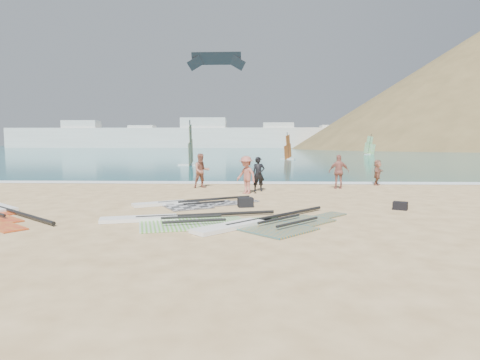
{
  "coord_description": "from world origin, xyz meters",
  "views": [
    {
      "loc": [
        0.16,
        -12.24,
        2.56
      ],
      "look_at": [
        -0.39,
        4.0,
        1.0
      ],
      "focal_mm": 30.0,
      "sensor_mm": 36.0,
      "label": 1
    }
  ],
  "objects_px": {
    "beachgoer_mid": "(246,175)",
    "rig_grey": "(188,204)",
    "gear_bag_far": "(400,206)",
    "person_wetsuit": "(259,174)",
    "beachgoer_left": "(201,171)",
    "rig_green": "(177,220)",
    "beachgoer_right": "(377,173)",
    "gear_bag_near": "(245,202)",
    "beachgoer_back": "(339,172)",
    "rig_orange": "(268,224)"
  },
  "relations": [
    {
      "from": "rig_orange",
      "to": "person_wetsuit",
      "type": "bearing_deg",
      "value": 45.07
    },
    {
      "from": "gear_bag_far",
      "to": "person_wetsuit",
      "type": "distance_m",
      "value": 7.66
    },
    {
      "from": "gear_bag_far",
      "to": "beachgoer_left",
      "type": "xyz_separation_m",
      "value": [
        -8.42,
        6.93,
        0.8
      ]
    },
    {
      "from": "gear_bag_near",
      "to": "beachgoer_back",
      "type": "distance_m",
      "value": 8.03
    },
    {
      "from": "person_wetsuit",
      "to": "beachgoer_mid",
      "type": "bearing_deg",
      "value": -128.6
    },
    {
      "from": "person_wetsuit",
      "to": "beachgoer_left",
      "type": "bearing_deg",
      "value": 147.76
    },
    {
      "from": "beachgoer_left",
      "to": "gear_bag_near",
      "type": "bearing_deg",
      "value": -91.34
    },
    {
      "from": "gear_bag_near",
      "to": "beachgoer_right",
      "type": "distance_m",
      "value": 11.17
    },
    {
      "from": "rig_green",
      "to": "gear_bag_near",
      "type": "height_order",
      "value": "gear_bag_near"
    },
    {
      "from": "gear_bag_near",
      "to": "beachgoer_left",
      "type": "height_order",
      "value": "beachgoer_left"
    },
    {
      "from": "rig_green",
      "to": "rig_orange",
      "type": "bearing_deg",
      "value": -25.13
    },
    {
      "from": "rig_grey",
      "to": "beachgoer_left",
      "type": "bearing_deg",
      "value": 62.57
    },
    {
      "from": "rig_green",
      "to": "beachgoer_left",
      "type": "bearing_deg",
      "value": 76.42
    },
    {
      "from": "beachgoer_mid",
      "to": "rig_grey",
      "type": "bearing_deg",
      "value": -78.47
    },
    {
      "from": "rig_green",
      "to": "beachgoer_right",
      "type": "height_order",
      "value": "beachgoer_right"
    },
    {
      "from": "rig_orange",
      "to": "beachgoer_right",
      "type": "xyz_separation_m",
      "value": [
        6.85,
        11.65,
        0.7
      ]
    },
    {
      "from": "rig_grey",
      "to": "beachgoer_right",
      "type": "bearing_deg",
      "value": 8.38
    },
    {
      "from": "rig_green",
      "to": "beachgoer_right",
      "type": "xyz_separation_m",
      "value": [
        9.74,
        11.2,
        0.7
      ]
    },
    {
      "from": "rig_green",
      "to": "beachgoer_mid",
      "type": "height_order",
      "value": "beachgoer_mid"
    },
    {
      "from": "beachgoer_mid",
      "to": "beachgoer_back",
      "type": "xyz_separation_m",
      "value": [
        5.0,
        2.26,
        -0.0
      ]
    },
    {
      "from": "gear_bag_far",
      "to": "beachgoer_back",
      "type": "distance_m",
      "value": 6.84
    },
    {
      "from": "rig_green",
      "to": "beachgoer_right",
      "type": "bearing_deg",
      "value": 32.81
    },
    {
      "from": "gear_bag_far",
      "to": "beachgoer_mid",
      "type": "xyz_separation_m",
      "value": [
        -5.89,
        4.47,
        0.78
      ]
    },
    {
      "from": "rig_green",
      "to": "gear_bag_near",
      "type": "bearing_deg",
      "value": 38.55
    },
    {
      "from": "gear_bag_near",
      "to": "person_wetsuit",
      "type": "distance_m",
      "value": 5.14
    },
    {
      "from": "beachgoer_right",
      "to": "beachgoer_left",
      "type": "bearing_deg",
      "value": 127.1
    },
    {
      "from": "person_wetsuit",
      "to": "beachgoer_mid",
      "type": "xyz_separation_m",
      "value": [
        -0.62,
        -1.04,
        0.04
      ]
    },
    {
      "from": "beachgoer_left",
      "to": "beachgoer_right",
      "type": "relative_size",
      "value": 1.27
    },
    {
      "from": "rig_green",
      "to": "gear_bag_far",
      "type": "height_order",
      "value": "gear_bag_far"
    },
    {
      "from": "beachgoer_back",
      "to": "gear_bag_far",
      "type": "bearing_deg",
      "value": 98.52
    },
    {
      "from": "rig_green",
      "to": "beachgoer_left",
      "type": "xyz_separation_m",
      "value": [
        -0.43,
        9.5,
        0.9
      ]
    },
    {
      "from": "gear_bag_near",
      "to": "person_wetsuit",
      "type": "bearing_deg",
      "value": 83.54
    },
    {
      "from": "rig_grey",
      "to": "person_wetsuit",
      "type": "bearing_deg",
      "value": 28.32
    },
    {
      "from": "rig_orange",
      "to": "gear_bag_far",
      "type": "height_order",
      "value": "gear_bag_far"
    },
    {
      "from": "gear_bag_near",
      "to": "beachgoer_back",
      "type": "height_order",
      "value": "beachgoer_back"
    },
    {
      "from": "person_wetsuit",
      "to": "rig_grey",
      "type": "bearing_deg",
      "value": -129.99
    },
    {
      "from": "beachgoer_left",
      "to": "rig_green",
      "type": "bearing_deg",
      "value": -110.42
    },
    {
      "from": "rig_orange",
      "to": "person_wetsuit",
      "type": "relative_size",
      "value": 2.86
    },
    {
      "from": "beachgoer_right",
      "to": "gear_bag_near",
      "type": "bearing_deg",
      "value": 164.72
    },
    {
      "from": "person_wetsuit",
      "to": "rig_green",
      "type": "bearing_deg",
      "value": -116.48
    },
    {
      "from": "person_wetsuit",
      "to": "beachgoer_left",
      "type": "xyz_separation_m",
      "value": [
        -3.14,
        1.42,
        0.06
      ]
    },
    {
      "from": "beachgoer_left",
      "to": "beachgoer_right",
      "type": "bearing_deg",
      "value": -13.55
    },
    {
      "from": "rig_green",
      "to": "gear_bag_far",
      "type": "xyz_separation_m",
      "value": [
        7.99,
        2.57,
        0.1
      ]
    },
    {
      "from": "rig_grey",
      "to": "gear_bag_near",
      "type": "relative_size",
      "value": 8.84
    },
    {
      "from": "rig_green",
      "to": "beachgoer_left",
      "type": "distance_m",
      "value": 9.56
    },
    {
      "from": "rig_green",
      "to": "person_wetsuit",
      "type": "height_order",
      "value": "person_wetsuit"
    },
    {
      "from": "gear_bag_far",
      "to": "beachgoer_right",
      "type": "relative_size",
      "value": 0.34
    },
    {
      "from": "rig_grey",
      "to": "beachgoer_left",
      "type": "distance_m",
      "value": 6.14
    },
    {
      "from": "beachgoer_mid",
      "to": "rig_orange",
      "type": "bearing_deg",
      "value": -39.94
    },
    {
      "from": "rig_green",
      "to": "beachgoer_back",
      "type": "relative_size",
      "value": 3.19
    }
  ]
}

